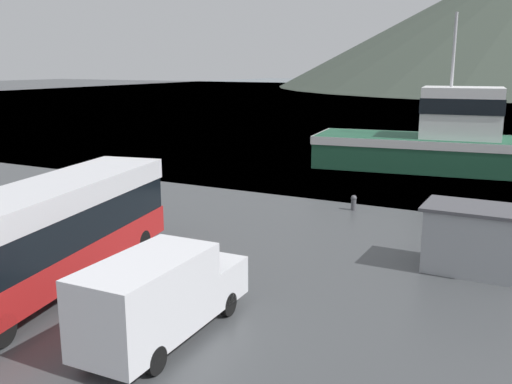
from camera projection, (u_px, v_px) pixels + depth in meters
water_surface at (489, 94)px, 136.18m from camera, size 240.00×240.00×0.00m
tour_bus at (52, 230)px, 18.38m from camera, size 4.75×11.45×3.44m
delivery_van at (160, 295)px, 14.89m from camera, size 2.11×5.82×2.41m
fishing_boat at (441, 140)px, 39.16m from camera, size 16.78×7.57×10.48m
storage_bin at (44, 207)px, 26.23m from camera, size 1.25×1.22×1.45m
dock_kiosk at (473, 239)px, 19.98m from camera, size 3.44×2.35×2.35m
mooring_bollard at (354, 202)px, 28.50m from camera, size 0.29×0.29×0.77m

